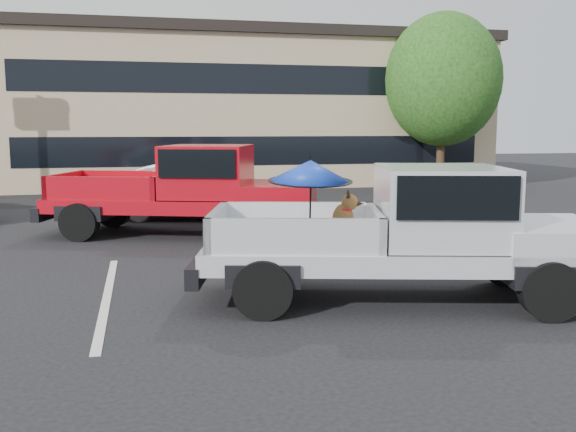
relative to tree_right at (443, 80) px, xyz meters
name	(u,v)px	position (x,y,z in m)	size (l,w,h in m)	color
ground	(350,324)	(-9.00, -16.00, -4.21)	(90.00, 90.00, 0.00)	black
stripe_left	(107,296)	(-12.00, -14.00, -4.21)	(0.12, 5.00, 0.01)	silver
stripe_right	(486,275)	(-6.00, -14.00, -4.21)	(0.12, 5.00, 0.01)	silver
motel_building	(244,109)	(-7.00, 4.99, -1.00)	(20.40, 8.40, 6.30)	tan
tree_right	(443,80)	(0.00, 0.00, 0.00)	(4.46, 4.46, 6.78)	#332114
tree_back	(314,86)	(-3.00, 8.00, 0.20)	(4.68, 4.68, 7.11)	#332114
silver_pickup	(423,226)	(-7.68, -15.20, -3.16)	(6.00, 3.29, 2.06)	black
red_pickup	(200,186)	(-10.21, -9.03, -3.11)	(6.45, 3.93, 2.01)	black
silver_sedan	(197,190)	(-10.06, -6.38, -3.46)	(1.59, 4.56, 1.50)	#A5A8AC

